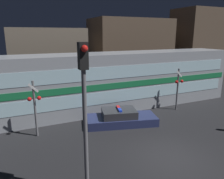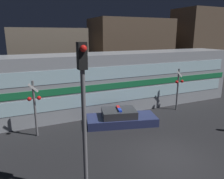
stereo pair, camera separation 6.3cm
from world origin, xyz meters
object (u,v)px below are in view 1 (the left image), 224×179
crossing_signal_near (178,87)px  traffic_light_corner (85,103)px  police_car (121,118)px  train (104,82)px

crossing_signal_near → traffic_light_corner: 11.60m
police_car → traffic_light_corner: (-4.19, -5.45, 3.25)m
train → police_car: train is taller
crossing_signal_near → traffic_light_corner: bearing=-147.2°
police_car → crossing_signal_near: 5.70m
train → traffic_light_corner: traffic_light_corner is taller
police_car → traffic_light_corner: traffic_light_corner is taller
train → traffic_light_corner: 9.87m
train → crossing_signal_near: train is taller
crossing_signal_near → police_car: bearing=-172.1°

